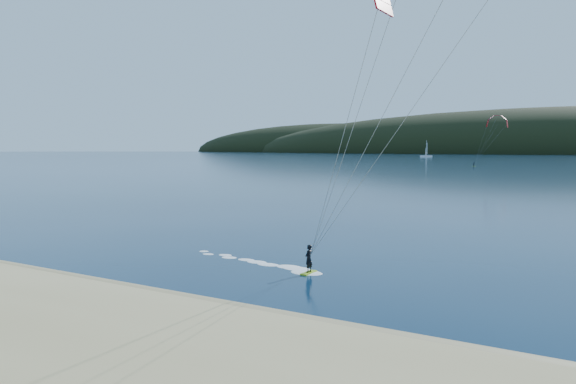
{
  "coord_description": "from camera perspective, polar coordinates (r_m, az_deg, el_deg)",
  "views": [
    {
      "loc": [
        18.58,
        -14.95,
        7.34
      ],
      "look_at": [
        3.52,
        10.0,
        5.0
      ],
      "focal_mm": 34.72,
      "sensor_mm": 36.0,
      "label": 1
    }
  ],
  "objects": [
    {
      "name": "ground",
      "position": [
        24.95,
        -19.64,
        -12.79
      ],
      "size": [
        1800.0,
        1800.0,
        0.0
      ],
      "primitive_type": "plane",
      "color": "#071C36",
      "rests_on": "ground"
    },
    {
      "name": "wet_sand",
      "position": [
        27.87,
        -12.34,
        -10.68
      ],
      "size": [
        220.0,
        2.5,
        0.1
      ],
      "color": "#8C7A51",
      "rests_on": "ground"
    },
    {
      "name": "kitesurfer_far",
      "position": [
        221.87,
        20.59,
        6.35
      ],
      "size": [
        13.37,
        5.98,
        17.72
      ],
      "color": "#9EC317",
      "rests_on": "ground"
    },
    {
      "name": "sailboat",
      "position": [
        432.18,
        13.98,
        3.61
      ],
      "size": [
        9.13,
        5.95,
        12.74
      ],
      "color": "white",
      "rests_on": "ground"
    }
  ]
}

